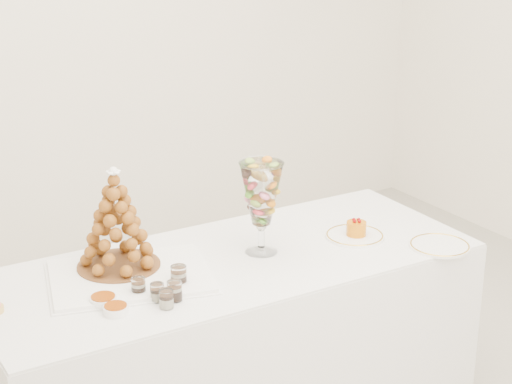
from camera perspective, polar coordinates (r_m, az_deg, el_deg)
buffet_table at (r=3.36m, az=-1.64°, el=-10.09°), size 1.88×0.78×0.71m
lace_tray at (r=3.07m, az=-8.42°, el=-5.60°), size 0.64×0.54×0.02m
macaron_vase at (r=3.18m, az=0.36°, el=-0.19°), size 0.16×0.16×0.35m
cake_plate at (r=3.41m, az=6.60°, el=-2.93°), size 0.23×0.23×0.01m
spare_plate at (r=3.38m, az=12.14°, el=-3.53°), size 0.23×0.23×0.01m
verrine_a at (r=2.94m, az=-7.84°, el=-6.28°), size 0.06×0.06×0.07m
verrine_b at (r=2.90m, az=-6.61°, el=-6.66°), size 0.06×0.06×0.06m
verrine_c at (r=2.99m, az=-5.18°, el=-5.62°), size 0.07×0.07×0.08m
verrine_d at (r=2.85m, az=-5.99°, el=-7.10°), size 0.06×0.06×0.06m
verrine_e at (r=2.89m, az=-5.45°, el=-6.59°), size 0.06×0.06×0.07m
ramekin_back at (r=2.91m, az=-10.14°, el=-7.15°), size 0.09×0.09×0.03m
ramekin_front at (r=2.84m, az=-9.33°, el=-7.75°), size 0.08×0.08×0.03m
croquembouche at (r=3.07m, az=-9.31°, el=-1.79°), size 0.30×0.30×0.38m
mousse_cake at (r=3.40m, az=6.70°, el=-2.41°), size 0.08×0.08×0.07m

